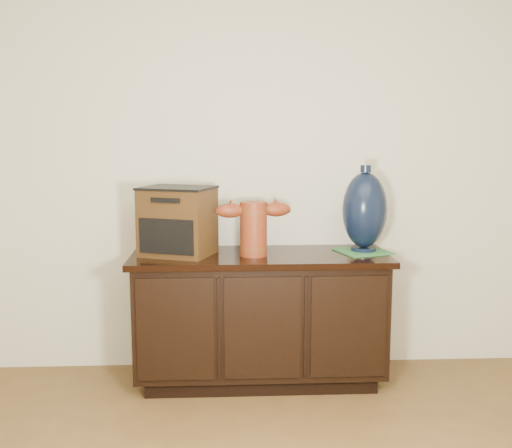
{
  "coord_description": "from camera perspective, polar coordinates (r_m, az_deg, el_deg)",
  "views": [
    {
      "loc": [
        -0.19,
        -1.11,
        1.43
      ],
      "look_at": [
        -0.03,
        2.18,
        0.94
      ],
      "focal_mm": 42.0,
      "sensor_mm": 36.0,
      "label": 1
    }
  ],
  "objects": [
    {
      "name": "terracotta_vessel",
      "position": [
        3.34,
        -0.24,
        -0.14
      ],
      "size": [
        0.43,
        0.18,
        0.3
      ],
      "rotation": [
        0.0,
        0.0,
        0.14
      ],
      "color": "maroon",
      "rests_on": "sideboard"
    },
    {
      "name": "spray_can",
      "position": [
        3.51,
        -0.83,
        -1.02
      ],
      "size": [
        0.06,
        0.06,
        0.19
      ],
      "color": "#5D0F1B",
      "rests_on": "sideboard"
    },
    {
      "name": "sideboard",
      "position": [
        3.5,
        0.38,
        -8.8
      ],
      "size": [
        1.46,
        0.56,
        0.75
      ],
      "color": "black",
      "rests_on": "ground"
    },
    {
      "name": "tv_radio",
      "position": [
        3.39,
        -7.46,
        0.28
      ],
      "size": [
        0.47,
        0.42,
        0.39
      ],
      "rotation": [
        0.0,
        0.0,
        -0.36
      ],
      "color": "#3C250F",
      "rests_on": "sideboard"
    },
    {
      "name": "lamp_base",
      "position": [
        3.48,
        10.3,
        1.28
      ],
      "size": [
        0.32,
        0.32,
        0.49
      ],
      "rotation": [
        0.0,
        0.0,
        0.3
      ],
      "color": "black",
      "rests_on": "green_mat"
    },
    {
      "name": "green_mat",
      "position": [
        3.52,
        10.12,
        -2.57
      ],
      "size": [
        0.33,
        0.33,
        0.01
      ],
      "primitive_type": "cube",
      "rotation": [
        0.0,
        0.0,
        0.3
      ],
      "color": "#337136",
      "rests_on": "sideboard"
    },
    {
      "name": "room",
      "position": [
        1.13,
        6.79,
        1.96
      ],
      "size": [
        5.0,
        5.0,
        5.0
      ],
      "color": "brown",
      "rests_on": "ground"
    }
  ]
}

